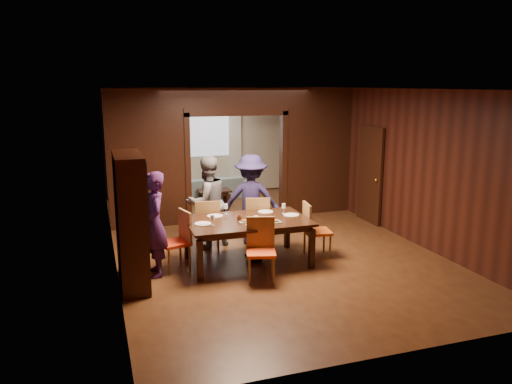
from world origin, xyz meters
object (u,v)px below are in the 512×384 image
object	(u,v)px
chair_far_l	(208,225)
person_purple	(154,224)
chair_far_r	(258,221)
dining_table	(248,241)
chair_left	(174,241)
person_navy	(251,199)
sofa	(212,187)
coffee_table	(214,198)
chair_right	(318,230)
person_grey	(207,202)
chair_near	(261,251)
hutch	(131,221)

from	to	relation	value
chair_far_l	person_purple	bearing A→B (deg)	51.47
chair_far_l	chair_far_r	xyz separation A→B (m)	(0.94, -0.03, 0.00)
person_purple	dining_table	xyz separation A→B (m)	(1.55, 0.07, -0.45)
chair_left	dining_table	bearing A→B (deg)	71.56
person_navy	sofa	xyz separation A→B (m)	(0.17, 3.97, -0.56)
coffee_table	sofa	bearing A→B (deg)	80.02
person_navy	dining_table	bearing A→B (deg)	89.29
dining_table	chair_right	size ratio (longest dim) A/B	2.10
coffee_table	chair_right	distance (m)	4.33
person_navy	coffee_table	distance (m)	3.19
person_grey	chair_far_l	bearing A→B (deg)	61.41
person_purple	chair_right	distance (m)	2.84
coffee_table	chair_far_r	distance (m)	3.37
person_navy	chair_far_l	distance (m)	0.99
sofa	chair_far_l	xyz separation A→B (m)	(-1.07, -4.17, 0.20)
person_grey	chair_near	xyz separation A→B (m)	(0.41, -1.90, -0.37)
chair_right	hutch	world-z (taller)	hutch
chair_left	person_purple	bearing A→B (deg)	-81.20
person_grey	person_navy	bearing A→B (deg)	160.91
person_purple	hutch	size ratio (longest dim) A/B	0.83
chair_right	chair_near	bearing A→B (deg)	128.05
person_grey	person_navy	size ratio (longest dim) A/B	1.00
coffee_table	person_purple	bearing A→B (deg)	-114.95
person_grey	chair_left	size ratio (longest dim) A/B	1.76
person_navy	chair_far_l	xyz separation A→B (m)	(-0.90, -0.21, -0.37)
hutch	person_grey	bearing A→B (deg)	43.93
chair_right	chair_far_r	distance (m)	1.20
chair_left	coffee_table	bearing A→B (deg)	143.16
sofa	chair_far_l	distance (m)	4.31
person_grey	dining_table	world-z (taller)	person_grey
dining_table	chair_far_l	bearing A→B (deg)	120.74
person_navy	chair_near	size ratio (longest dim) A/B	1.75
person_navy	chair_right	xyz separation A→B (m)	(0.86, -1.11, -0.37)
person_purple	person_grey	world-z (taller)	person_grey
chair_near	hutch	bearing A→B (deg)	-178.12
sofa	hutch	xyz separation A→B (m)	(-2.49, -5.35, 0.71)
dining_table	chair_right	bearing A→B (deg)	-3.22
chair_far_r	person_grey	bearing A→B (deg)	-0.43
person_purple	hutch	world-z (taller)	hutch
hutch	chair_far_r	bearing A→B (deg)	25.91
person_grey	chair_far_r	distance (m)	1.00
person_navy	chair_left	xyz separation A→B (m)	(-1.62, -0.97, -0.37)
dining_table	coffee_table	distance (m)	4.19
coffee_table	chair_far_l	distance (m)	3.47
sofa	chair_near	size ratio (longest dim) A/B	2.03
chair_right	chair_far_r	size ratio (longest dim) A/B	1.00
chair_left	hutch	bearing A→B (deg)	-74.29
hutch	person_purple	bearing A→B (deg)	36.09
person_purple	chair_far_l	distance (m)	1.43
person_grey	chair_near	world-z (taller)	person_grey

